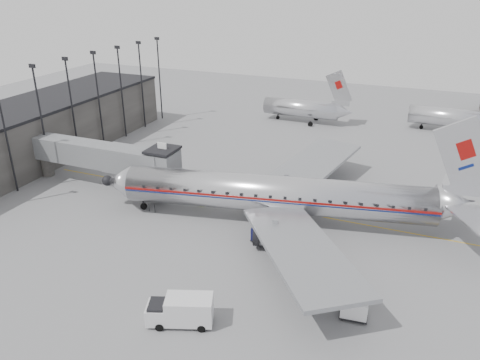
# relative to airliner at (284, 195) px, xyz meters

# --- Properties ---
(ground) EXTENTS (160.00, 160.00, 0.00)m
(ground) POSITION_rel_airliner_xyz_m (-6.83, -3.17, -3.37)
(ground) COLOR slate
(ground) RESTS_ON ground
(terminal) EXTENTS (12.00, 46.00, 8.00)m
(terminal) POSITION_rel_airliner_xyz_m (-40.83, 6.83, 0.63)
(terminal) COLOR #373532
(terminal) RESTS_ON ground
(apron_line) EXTENTS (60.00, 0.15, 0.01)m
(apron_line) POSITION_rel_airliner_xyz_m (-3.83, 2.83, -3.37)
(apron_line) COLOR gold
(apron_line) RESTS_ON ground
(jet_bridge) EXTENTS (21.00, 6.20, 7.10)m
(jet_bridge) POSITION_rel_airliner_xyz_m (-23.49, 0.50, 0.80)
(jet_bridge) COLOR #57595B
(jet_bridge) RESTS_ON ground
(floodlight_masts) EXTENTS (0.90, 42.25, 15.25)m
(floodlight_masts) POSITION_rel_airliner_xyz_m (-34.33, 9.83, 4.99)
(floodlight_masts) COLOR black
(floodlight_masts) RESTS_ON ground
(distant_aircraft_near) EXTENTS (16.39, 3.20, 10.26)m
(distant_aircraft_near) POSITION_rel_airliner_xyz_m (-8.62, 38.83, -0.64)
(distant_aircraft_near) COLOR silver
(distant_aircraft_near) RESTS_ON ground
(distant_aircraft_mid) EXTENTS (16.39, 3.20, 10.26)m
(distant_aircraft_mid) POSITION_rel_airliner_xyz_m (17.38, 42.83, -0.64)
(distant_aircraft_mid) COLOR silver
(distant_aircraft_mid) RESTS_ON ground
(airliner) EXTENTS (41.96, 38.50, 13.42)m
(airliner) POSITION_rel_airliner_xyz_m (0.00, 0.00, 0.00)
(airliner) COLOR silver
(airliner) RESTS_ON ground
(service_van) EXTENTS (5.64, 3.71, 2.48)m
(service_van) POSITION_rel_airliner_xyz_m (-2.47, -19.19, -2.07)
(service_van) COLOR silver
(service_van) RESTS_ON ground
(baggage_cart_navy) EXTENTS (2.11, 1.63, 1.64)m
(baggage_cart_navy) POSITION_rel_airliner_xyz_m (-0.79, -4.83, -2.50)
(baggage_cart_navy) COLOR #0E0F38
(baggage_cart_navy) RESTS_ON ground
(baggage_cart_white) EXTENTS (2.38, 1.91, 1.74)m
(baggage_cart_white) POSITION_rel_airliner_xyz_m (10.18, -13.17, -2.45)
(baggage_cart_white) COLOR white
(baggage_cart_white) RESTS_ON ground
(ramp_worker) EXTENTS (0.62, 0.45, 1.60)m
(ramp_worker) POSITION_rel_airliner_xyz_m (-10.19, -0.17, -2.57)
(ramp_worker) COLOR #B4D919
(ramp_worker) RESTS_ON ground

